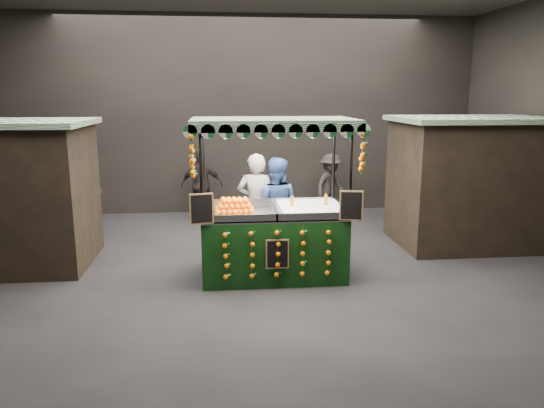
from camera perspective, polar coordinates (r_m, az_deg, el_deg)
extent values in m
plane|color=black|center=(9.00, -1.51, -7.78)|extent=(12.00, 12.00, 0.00)
cube|color=black|center=(13.47, -3.18, 9.68)|extent=(12.00, 0.10, 5.00)
cube|color=black|center=(3.54, 4.31, 3.09)|extent=(12.00, 0.10, 5.00)
cube|color=black|center=(10.33, -27.15, 0.67)|extent=(2.80, 2.00, 2.50)
cube|color=black|center=(11.28, 20.74, 2.07)|extent=(2.80, 2.00, 2.50)
cube|color=#125426|center=(11.15, 21.24, 8.67)|extent=(3.00, 2.20, 0.10)
cube|color=black|center=(8.82, 0.11, -4.52)|extent=(2.36, 1.29, 1.07)
cube|color=#B2B4B9|center=(8.68, 0.11, -0.99)|extent=(2.36, 1.29, 0.04)
cylinder|color=black|center=(8.00, -7.64, -0.80)|extent=(0.05, 0.05, 2.57)
cylinder|color=black|center=(8.24, 8.50, -0.44)|extent=(0.05, 0.05, 2.57)
cylinder|color=black|center=(9.20, -7.41, 0.88)|extent=(0.05, 0.05, 2.57)
cylinder|color=black|center=(9.41, 6.69, 1.15)|extent=(0.05, 0.05, 2.57)
cube|color=#125426|center=(8.47, 0.11, 9.10)|extent=(2.63, 1.55, 0.09)
cube|color=silver|center=(8.75, 4.30, -0.48)|extent=(1.05, 1.16, 0.09)
cube|color=black|center=(7.93, -7.74, -0.53)|extent=(0.36, 0.10, 0.47)
cube|color=black|center=(8.17, 8.69, -0.17)|extent=(0.36, 0.10, 0.47)
cube|color=black|center=(8.15, 0.60, -5.52)|extent=(0.36, 0.03, 0.47)
imported|color=gray|center=(9.79, -1.75, -0.14)|extent=(0.79, 0.59, 1.97)
imported|color=#2B448B|center=(9.83, 0.36, -0.33)|extent=(1.09, 0.96, 1.89)
imported|color=#282320|center=(11.41, -19.45, -0.03)|extent=(0.64, 0.48, 1.60)
imported|color=#2D2924|center=(11.61, 19.88, 0.42)|extent=(1.05, 1.00, 1.71)
imported|color=black|center=(12.79, -7.71, 2.09)|extent=(1.02, 0.45, 1.73)
imported|color=#2B2723|center=(13.09, 6.45, 2.05)|extent=(1.16, 1.13, 1.59)
imported|color=#2A2622|center=(11.92, -22.89, 0.27)|extent=(0.95, 0.84, 1.63)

